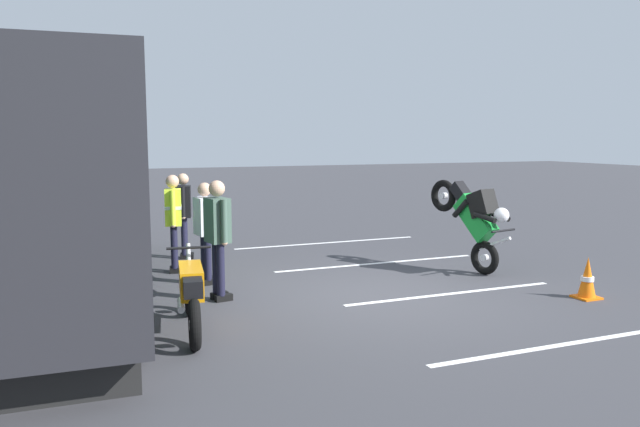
{
  "coord_description": "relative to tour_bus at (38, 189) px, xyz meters",
  "views": [
    {
      "loc": [
        -8.11,
        4.38,
        2.42
      ],
      "look_at": [
        1.63,
        0.41,
        1.1
      ],
      "focal_mm": 34.42,
      "sensor_mm": 36.0,
      "label": 1
    }
  ],
  "objects": [
    {
      "name": "ground_plane",
      "position": [
        -1.89,
        -4.84,
        -1.64
      ],
      "size": [
        80.0,
        80.0,
        0.0
      ],
      "primitive_type": "plane",
      "color": "#38383D"
    },
    {
      "name": "bay_line_c",
      "position": [
        -2.18,
        -5.86,
        -1.64
      ],
      "size": [
        0.11,
        3.67,
        0.01
      ],
      "color": "white",
      "rests_on": "ground_plane"
    },
    {
      "name": "spectator_right",
      "position": [
        2.19,
        -2.51,
        -0.63
      ],
      "size": [
        0.58,
        0.37,
        1.7
      ],
      "color": "black",
      "rests_on": "ground_plane"
    },
    {
      "name": "traffic_cone",
      "position": [
        -3.18,
        -7.59,
        -1.34
      ],
      "size": [
        0.34,
        0.34,
        0.63
      ],
      "color": "orange",
      "rests_on": "ground_plane"
    },
    {
      "name": "parked_motorcycle_silver",
      "position": [
        -2.51,
        -1.79,
        -1.16
      ],
      "size": [
        2.05,
        0.63,
        0.99
      ],
      "color": "black",
      "rests_on": "ground_plane"
    },
    {
      "name": "bay_line_e",
      "position": [
        2.78,
        -5.86,
        -1.64
      ],
      "size": [
        0.11,
        4.38,
        0.01
      ],
      "color": "white",
      "rests_on": "ground_plane"
    },
    {
      "name": "stunt_motorcycle",
      "position": [
        -0.99,
        -7.1,
        -0.63
      ],
      "size": [
        1.97,
        0.73,
        1.74
      ],
      "color": "black",
      "rests_on": "ground_plane"
    },
    {
      "name": "spectator_left",
      "position": [
        -0.11,
        -2.47,
        -0.65
      ],
      "size": [
        0.58,
        0.35,
        1.68
      ],
      "color": "black",
      "rests_on": "ground_plane"
    },
    {
      "name": "spectator_far_left",
      "position": [
        -1.2,
        -2.43,
        -0.57
      ],
      "size": [
        0.58,
        0.36,
        1.79
      ],
      "color": "black",
      "rests_on": "ground_plane"
    },
    {
      "name": "spectator_centre",
      "position": [
        0.98,
        -2.12,
        -0.59
      ],
      "size": [
        0.58,
        0.37,
        1.75
      ],
      "color": "black",
      "rests_on": "ground_plane"
    },
    {
      "name": "bay_line_d",
      "position": [
        0.3,
        -5.86,
        -1.64
      ],
      "size": [
        0.11,
        4.17,
        0.01
      ],
      "color": "white",
      "rests_on": "ground_plane"
    },
    {
      "name": "tour_bus",
      "position": [
        0.0,
        0.0,
        0.0
      ],
      "size": [
        9.23,
        2.86,
        3.25
      ],
      "color": "#26262B",
      "rests_on": "ground_plane"
    },
    {
      "name": "bay_line_b",
      "position": [
        -4.66,
        -5.86,
        -1.64
      ],
      "size": [
        0.11,
        3.97,
        0.01
      ],
      "color": "white",
      "rests_on": "ground_plane"
    }
  ]
}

